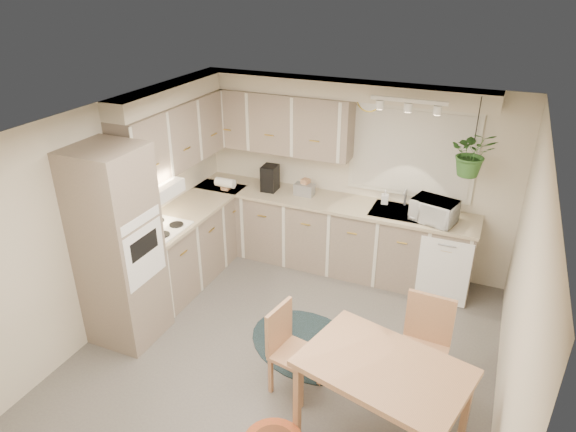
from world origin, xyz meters
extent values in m
plane|color=#625F57|center=(0.00, 0.00, 0.00)|extent=(4.20, 4.20, 0.00)
plane|color=silver|center=(0.00, 0.00, 2.40)|extent=(4.20, 4.20, 0.00)
cube|color=beige|center=(0.00, 2.10, 1.20)|extent=(4.00, 0.04, 2.40)
cube|color=beige|center=(0.00, -2.10, 1.20)|extent=(4.00, 0.04, 2.40)
cube|color=beige|center=(-2.00, 0.00, 1.20)|extent=(0.04, 4.20, 2.40)
cube|color=beige|center=(2.00, 0.00, 1.20)|extent=(0.04, 4.20, 2.40)
cube|color=gray|center=(-1.70, 0.88, 0.45)|extent=(0.60, 1.85, 0.90)
cube|color=gray|center=(-0.20, 1.80, 0.45)|extent=(3.60, 0.60, 0.90)
cube|color=tan|center=(-1.69, 0.88, 0.92)|extent=(0.64, 1.89, 0.04)
cube|color=tan|center=(-0.20, 1.79, 0.92)|extent=(3.64, 0.64, 0.04)
cube|color=gray|center=(-1.68, -0.38, 1.05)|extent=(0.65, 0.65, 2.10)
cube|color=white|center=(-1.35, -0.38, 1.05)|extent=(0.02, 0.56, 0.58)
cube|color=gray|center=(-1.82, 1.00, 1.83)|extent=(0.35, 2.00, 0.75)
cube|color=gray|center=(-1.00, 1.93, 1.83)|extent=(2.00, 0.35, 0.75)
cube|color=beige|center=(-1.85, 1.00, 2.30)|extent=(0.30, 2.00, 0.20)
cube|color=beige|center=(-0.20, 1.95, 2.30)|extent=(3.60, 0.30, 0.20)
cube|color=white|center=(-1.68, 0.30, 0.94)|extent=(0.52, 0.58, 0.02)
cube|color=white|center=(-1.70, 0.30, 1.40)|extent=(0.40, 0.60, 0.14)
cube|color=silver|center=(0.70, 2.07, 1.60)|extent=(1.40, 0.02, 1.00)
cube|color=beige|center=(0.70, 2.08, 1.60)|extent=(1.50, 0.02, 1.10)
cube|color=#97999E|center=(0.70, 1.80, 0.90)|extent=(0.70, 0.48, 0.10)
cube|color=white|center=(1.30, 1.49, 0.42)|extent=(0.58, 0.02, 0.83)
cube|color=white|center=(0.70, 1.55, 2.33)|extent=(0.80, 0.04, 0.04)
cylinder|color=#E8CA51|center=(0.15, 2.07, 2.18)|extent=(0.30, 0.03, 0.30)
cube|color=tan|center=(1.12, -0.69, 0.40)|extent=(1.43, 1.13, 0.79)
cube|color=tan|center=(0.27, -0.43, 0.43)|extent=(0.47, 0.47, 0.86)
cube|color=tan|center=(1.32, -0.04, 0.48)|extent=(0.47, 0.47, 0.96)
ellipsoid|color=black|center=(0.15, 0.18, 0.01)|extent=(1.62, 1.45, 0.01)
imported|color=white|center=(1.09, 1.70, 1.10)|extent=(0.54, 0.39, 0.33)
imported|color=white|center=(0.46, 1.95, 0.98)|extent=(0.12, 0.20, 0.09)
imported|color=#316327|center=(1.39, 1.70, 1.75)|extent=(0.55, 0.59, 0.40)
cube|color=black|center=(-1.02, 1.80, 1.11)|extent=(0.20, 0.24, 0.33)
cube|color=#97999E|center=(-0.55, 1.82, 1.02)|extent=(0.25, 0.15, 0.15)
cube|color=tan|center=(-0.55, 1.85, 1.04)|extent=(0.12, 0.12, 0.21)
camera|label=1|loc=(1.64, -3.80, 3.57)|focal=32.00mm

